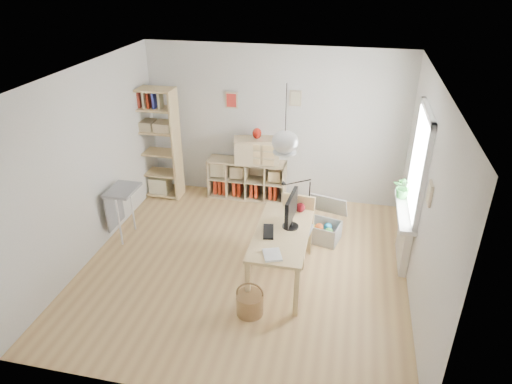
% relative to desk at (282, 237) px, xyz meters
% --- Properties ---
extents(ground, '(4.50, 4.50, 0.00)m').
position_rel_desk_xyz_m(ground, '(-0.55, 0.15, -0.66)').
color(ground, tan).
rests_on(ground, ground).
extents(room_shell, '(4.50, 4.50, 4.50)m').
position_rel_desk_xyz_m(room_shell, '(-0.00, 0.00, 1.34)').
color(room_shell, silver).
rests_on(room_shell, ground).
extents(window_unit, '(0.07, 1.16, 1.46)m').
position_rel_desk_xyz_m(window_unit, '(1.68, 0.75, 0.89)').
color(window_unit, white).
rests_on(window_unit, ground).
extents(radiator, '(0.10, 0.80, 0.80)m').
position_rel_desk_xyz_m(radiator, '(1.64, 0.75, -0.26)').
color(radiator, white).
rests_on(radiator, ground).
extents(windowsill, '(0.22, 1.20, 0.06)m').
position_rel_desk_xyz_m(windowsill, '(1.59, 0.75, 0.17)').
color(windowsill, white).
rests_on(windowsill, radiator).
extents(desk, '(0.70, 1.50, 0.75)m').
position_rel_desk_xyz_m(desk, '(0.00, 0.00, 0.00)').
color(desk, '#E2C082').
rests_on(desk, ground).
extents(cube_shelf, '(1.40, 0.38, 0.72)m').
position_rel_desk_xyz_m(cube_shelf, '(-1.02, 2.23, -0.36)').
color(cube_shelf, tan).
rests_on(cube_shelf, ground).
extents(tall_bookshelf, '(0.80, 0.38, 2.00)m').
position_rel_desk_xyz_m(tall_bookshelf, '(-2.59, 1.95, 0.43)').
color(tall_bookshelf, '#E2C082').
rests_on(tall_bookshelf, ground).
extents(side_table, '(0.40, 0.55, 0.85)m').
position_rel_desk_xyz_m(side_table, '(-2.59, 0.50, 0.01)').
color(side_table, '#9D9D9F').
rests_on(side_table, ground).
extents(chair, '(0.52, 0.52, 0.95)m').
position_rel_desk_xyz_m(chair, '(0.11, 0.52, -0.11)').
color(chair, '#9D9D9F').
rests_on(chair, ground).
extents(wicker_basket, '(0.34, 0.34, 0.47)m').
position_rel_desk_xyz_m(wicker_basket, '(-0.26, -0.78, -0.50)').
color(wicker_basket, olive).
rests_on(wicker_basket, ground).
extents(storage_chest, '(0.72, 0.78, 0.62)m').
position_rel_desk_xyz_m(storage_chest, '(0.46, 1.13, -0.45)').
color(storage_chest, silver).
rests_on(storage_chest, ground).
extents(monitor, '(0.22, 0.55, 0.48)m').
position_rel_desk_xyz_m(monitor, '(0.09, 0.13, 0.36)').
color(monitor, black).
rests_on(monitor, desk).
extents(keyboard, '(0.20, 0.38, 0.02)m').
position_rel_desk_xyz_m(keyboard, '(-0.17, -0.06, 0.10)').
color(keyboard, black).
rests_on(keyboard, desk).
extents(task_lamp, '(0.42, 0.16, 0.45)m').
position_rel_desk_xyz_m(task_lamp, '(0.06, 0.62, 0.40)').
color(task_lamp, black).
rests_on(task_lamp, desk).
extents(yarn_ball, '(0.14, 0.14, 0.14)m').
position_rel_desk_xyz_m(yarn_ball, '(0.16, 0.56, 0.16)').
color(yarn_ball, '#45090B').
rests_on(yarn_ball, desk).
extents(paper_tray, '(0.29, 0.32, 0.03)m').
position_rel_desk_xyz_m(paper_tray, '(-0.03, -0.57, 0.11)').
color(paper_tray, white).
rests_on(paper_tray, desk).
extents(drawer_chest, '(0.83, 0.53, 0.44)m').
position_rel_desk_xyz_m(drawer_chest, '(-0.82, 2.19, 0.28)').
color(drawer_chest, tan).
rests_on(drawer_chest, cube_shelf).
extents(red_vase, '(0.16, 0.16, 0.19)m').
position_rel_desk_xyz_m(red_vase, '(-0.81, 2.19, 0.60)').
color(red_vase, maroon).
rests_on(red_vase, drawer_chest).
extents(potted_plant, '(0.33, 0.29, 0.33)m').
position_rel_desk_xyz_m(potted_plant, '(1.57, 1.09, 0.37)').
color(potted_plant, '#2B732F').
rests_on(potted_plant, windowsill).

